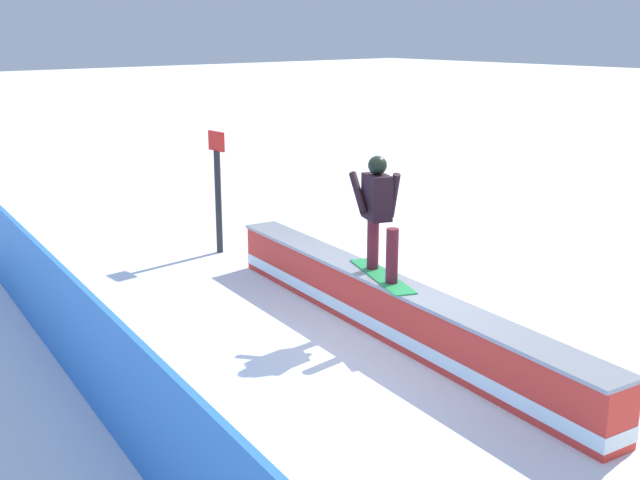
{
  "coord_description": "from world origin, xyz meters",
  "views": [
    {
      "loc": [
        -6.1,
        6.19,
        3.48
      ],
      "look_at": [
        0.08,
        0.99,
        1.3
      ],
      "focal_mm": 44.38,
      "sensor_mm": 36.0,
      "label": 1
    }
  ],
  "objects": [
    {
      "name": "grind_box",
      "position": [
        0.0,
        0.0,
        0.3
      ],
      "size": [
        6.46,
        1.41,
        0.66
      ],
      "color": "red",
      "rests_on": "ground_plane"
    },
    {
      "name": "safety_fence",
      "position": [
        0.0,
        3.51,
        0.59
      ],
      "size": [
        13.6,
        2.04,
        1.18
      ],
      "primitive_type": "cube",
      "rotation": [
        0.0,
        0.0,
        -0.14
      ],
      "color": "#3078E1",
      "rests_on": "ground_plane"
    },
    {
      "name": "trail_marker",
      "position": [
        4.22,
        -0.4,
        1.03
      ],
      "size": [
        0.4,
        0.1,
        1.93
      ],
      "color": "#262628",
      "rests_on": "ground_plane"
    },
    {
      "name": "snowboarder",
      "position": [
        0.29,
        -0.08,
        1.42
      ],
      "size": [
        1.42,
        0.78,
        1.39
      ],
      "color": "green",
      "rests_on": "grind_box"
    },
    {
      "name": "ground_plane",
      "position": [
        0.0,
        0.0,
        0.0
      ],
      "size": [
        120.0,
        120.0,
        0.0
      ],
      "primitive_type": "plane",
      "color": "white"
    }
  ]
}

